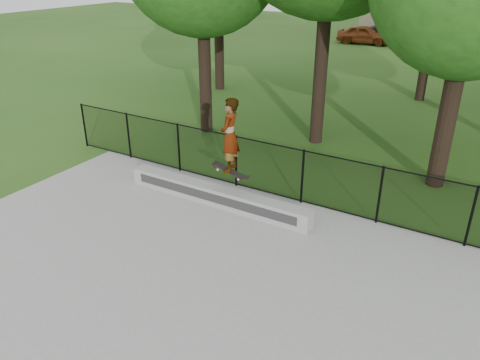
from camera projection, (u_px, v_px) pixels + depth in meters
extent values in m
plane|color=#234D15|center=(155.00, 349.00, 7.81)|extent=(100.00, 100.00, 0.00)
cube|color=gray|center=(155.00, 347.00, 7.79)|extent=(14.00, 12.00, 0.06)
cube|color=#A9A9A4|center=(216.00, 195.00, 12.19)|extent=(5.33, 0.40, 0.48)
imported|color=brown|center=(364.00, 35.00, 35.28)|extent=(4.05, 1.89, 1.35)
imported|color=black|center=(382.00, 33.00, 37.20)|extent=(3.01, 1.94, 1.02)
imported|color=#8C979F|center=(430.00, 33.00, 36.23)|extent=(4.25, 2.08, 1.31)
cube|color=black|center=(230.00, 171.00, 11.61)|extent=(0.82, 0.23, 0.24)
imported|color=#A8B6DD|center=(230.00, 135.00, 11.20)|extent=(0.58, 0.75, 1.84)
cylinder|color=black|center=(84.00, 125.00, 15.74)|extent=(0.06, 0.06, 1.50)
cylinder|color=black|center=(129.00, 136.00, 14.82)|extent=(0.06, 0.06, 1.50)
cylinder|color=black|center=(179.00, 147.00, 13.89)|extent=(0.06, 0.06, 1.50)
cylinder|color=black|center=(236.00, 161.00, 12.96)|extent=(0.06, 0.06, 1.50)
cylinder|color=black|center=(302.00, 177.00, 12.03)|extent=(0.06, 0.06, 1.50)
cylinder|color=black|center=(380.00, 195.00, 11.10)|extent=(0.06, 0.06, 1.50)
cylinder|color=black|center=(471.00, 217.00, 10.17)|extent=(0.06, 0.06, 1.50)
cylinder|color=black|center=(304.00, 151.00, 11.72)|extent=(16.00, 0.04, 0.04)
cylinder|color=black|center=(301.00, 201.00, 12.33)|extent=(16.00, 0.04, 0.04)
cube|color=black|center=(302.00, 177.00, 12.03)|extent=(16.00, 0.01, 1.50)
cylinder|color=black|center=(205.00, 69.00, 16.72)|extent=(0.44, 0.44, 4.65)
cylinder|color=black|center=(321.00, 62.00, 15.44)|extent=(0.44, 0.44, 5.59)
cylinder|color=black|center=(448.00, 114.00, 12.58)|extent=(0.44, 0.44, 4.19)
cylinder|color=black|center=(219.00, 37.00, 22.29)|extent=(0.44, 0.44, 5.04)
cylinder|color=black|center=(429.00, 40.00, 20.37)|extent=(0.44, 0.44, 5.36)
cube|color=#C8B18C|center=(445.00, 12.00, 37.31)|extent=(12.00, 6.00, 4.00)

